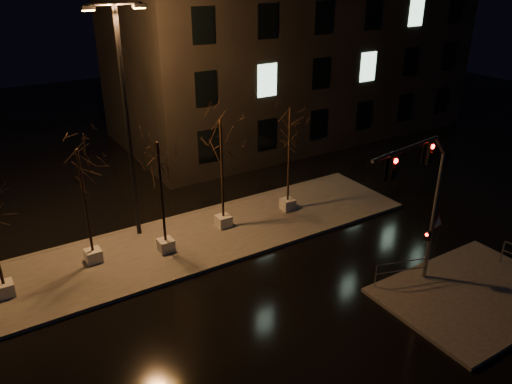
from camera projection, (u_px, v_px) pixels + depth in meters
ground at (262, 312)px, 18.40m from camera, size 90.00×90.00×0.00m
median at (192, 241)px, 23.00m from camera, size 22.00×5.00×0.15m
sidewalk_corner at (473, 294)px, 19.28m from camera, size 7.00×5.00×0.15m
building at (291, 28)px, 35.91m from camera, size 25.00×12.00×15.00m
tree_1 at (81, 176)px, 19.65m from camera, size 1.80×1.80×5.20m
tree_2 at (159, 168)px, 20.43m from camera, size 1.80×1.80×5.20m
tree_3 at (221, 144)px, 22.40m from camera, size 1.80×1.80×5.54m
tree_4 at (290, 133)px, 24.12m from camera, size 1.80×1.80×5.42m
traffic_signal_mast at (424, 193)px, 18.00m from camera, size 4.98×0.76×6.12m
streetlight_main at (126, 111)px, 21.07m from camera, size 2.54×0.33×10.20m
guard_rail_a at (402, 269)px, 19.61m from camera, size 2.17×0.73×0.98m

